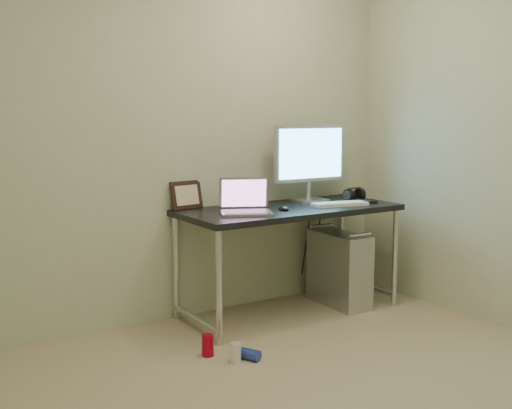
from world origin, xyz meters
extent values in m
cube|color=beige|center=(0.00, 1.75, 1.25)|extent=(3.50, 0.02, 2.50)
cube|color=black|center=(0.75, 1.41, 0.73)|extent=(1.54, 0.67, 0.04)
cylinder|color=silver|center=(0.02, 1.12, 0.35)|extent=(0.04, 0.04, 0.71)
cylinder|color=silver|center=(0.02, 1.71, 0.35)|extent=(0.04, 0.04, 0.71)
cylinder|color=silver|center=(1.48, 1.12, 0.35)|extent=(0.04, 0.04, 0.71)
cylinder|color=silver|center=(1.48, 1.71, 0.35)|extent=(0.04, 0.04, 0.71)
cylinder|color=silver|center=(0.02, 1.41, 0.08)|extent=(0.04, 0.59, 0.04)
cylinder|color=silver|center=(1.48, 1.41, 0.08)|extent=(0.04, 0.59, 0.04)
cube|color=#A5A6AA|center=(1.17, 1.37, 0.27)|extent=(0.24, 0.52, 0.53)
cylinder|color=silver|center=(1.17, 1.15, 0.55)|extent=(0.19, 0.03, 0.03)
cylinder|color=silver|center=(1.17, 1.58, 0.55)|extent=(0.19, 0.03, 0.03)
cylinder|color=black|center=(1.12, 1.70, 0.40)|extent=(0.01, 0.16, 0.69)
cylinder|color=black|center=(1.21, 1.68, 0.38)|extent=(0.02, 0.11, 0.71)
cylinder|color=#AA061E|center=(-0.13, 1.00, 0.06)|extent=(0.08, 0.08, 0.13)
cylinder|color=silver|center=(-0.04, 0.83, 0.06)|extent=(0.08, 0.08, 0.11)
cylinder|color=#233CA5|center=(0.05, 0.82, 0.03)|extent=(0.11, 0.13, 0.06)
cube|color=silver|center=(0.33, 1.31, 0.76)|extent=(0.39, 0.35, 0.02)
cube|color=slate|center=(0.33, 1.31, 0.77)|extent=(0.34, 0.30, 0.00)
cube|color=gray|center=(0.39, 1.43, 0.87)|extent=(0.31, 0.18, 0.21)
cube|color=#764A70|center=(0.39, 1.42, 0.87)|extent=(0.28, 0.16, 0.18)
cube|color=silver|center=(1.04, 1.57, 0.76)|extent=(0.24, 0.18, 0.02)
cylinder|color=silver|center=(1.04, 1.59, 0.83)|extent=(0.04, 0.04, 0.13)
cube|color=silver|center=(1.04, 1.58, 1.10)|extent=(0.60, 0.06, 0.41)
cube|color=#54ACE6|center=(1.04, 1.55, 1.10)|extent=(0.54, 0.03, 0.36)
cube|color=white|center=(1.08, 1.27, 0.76)|extent=(0.41, 0.22, 0.02)
ellipsoid|color=black|center=(1.37, 1.27, 0.77)|extent=(0.10, 0.12, 0.04)
ellipsoid|color=black|center=(0.63, 1.32, 0.77)|extent=(0.08, 0.11, 0.03)
cylinder|color=black|center=(1.36, 1.51, 0.78)|extent=(0.04, 0.10, 0.10)
cylinder|color=black|center=(1.48, 1.51, 0.78)|extent=(0.04, 0.10, 0.10)
cube|color=black|center=(1.42, 1.51, 0.83)|extent=(0.13, 0.02, 0.01)
cube|color=black|center=(0.11, 1.73, 0.85)|extent=(0.25, 0.10, 0.19)
cylinder|color=silver|center=(0.36, 1.65, 0.80)|extent=(0.01, 0.01, 0.09)
cylinder|color=white|center=(0.36, 1.65, 0.85)|extent=(0.04, 0.03, 0.04)
camera|label=1|loc=(-1.82, -2.13, 1.40)|focal=45.00mm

